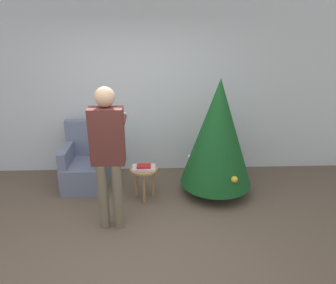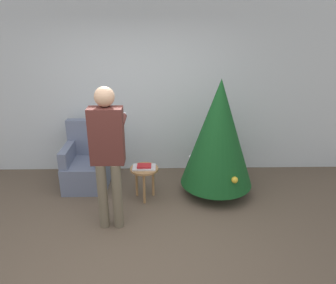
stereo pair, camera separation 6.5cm
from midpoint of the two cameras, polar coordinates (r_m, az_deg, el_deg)
The scene contains 8 objects.
ground_plane at distance 3.88m, azimuth -6.55°, elevation -18.92°, with size 14.00×14.00×0.00m, color brown.
wall_back at distance 5.32m, azimuth -5.05°, elevation 8.75°, with size 8.00×0.06×2.70m.
christmas_tree at distance 4.65m, azimuth 9.18°, elevation 1.49°, with size 1.04×1.04×1.72m.
armchair at distance 5.23m, azimuth -13.52°, elevation -3.72°, with size 0.65×0.74×0.98m.
person_standing at distance 3.88m, azimuth -10.04°, elevation -0.84°, with size 0.41×0.57×1.76m.
side_stool at distance 4.67m, azimuth -3.74°, elevation -5.41°, with size 0.40×0.40×0.48m.
laptop at distance 4.63m, azimuth -3.76°, elevation -4.41°, with size 0.32×0.22×0.02m.
book at distance 4.62m, azimuth -3.77°, elevation -4.17°, with size 0.20×0.14×0.02m.
Camera 2 is at (0.39, -2.95, 2.50)m, focal length 35.00 mm.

